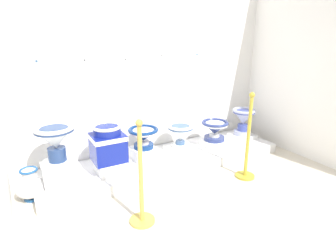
% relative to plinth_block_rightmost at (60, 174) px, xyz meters
% --- Properties ---
extents(ground_plane, '(5.62, 5.31, 0.02)m').
position_rel_plinth_block_rightmost_xyz_m(ground_plane, '(1.33, -1.37, -0.24)').
color(ground_plane, beige).
extents(wall_back, '(3.82, 0.06, 3.05)m').
position_rel_plinth_block_rightmost_xyz_m(wall_back, '(1.33, 0.52, 1.30)').
color(wall_back, white).
rests_on(wall_back, ground_plane).
extents(wall_right, '(0.06, 2.71, 3.05)m').
position_rel_plinth_block_rightmost_xyz_m(wall_right, '(3.17, -0.77, 1.30)').
color(wall_right, white).
rests_on(wall_right, ground_plane).
extents(display_platform, '(3.21, 0.81, 0.12)m').
position_rel_plinth_block_rightmost_xyz_m(display_platform, '(1.33, 0.06, -0.17)').
color(display_platform, white).
rests_on(display_platform, ground_plane).
extents(plinth_block_rightmost, '(0.34, 0.31, 0.22)m').
position_rel_plinth_block_rightmost_xyz_m(plinth_block_rightmost, '(0.00, 0.00, 0.00)').
color(plinth_block_rightmost, white).
rests_on(plinth_block_rightmost, display_platform).
extents(antique_toilet_rightmost, '(0.41, 0.41, 0.43)m').
position_rel_plinth_block_rightmost_xyz_m(antique_toilet_rightmost, '(0.00, -0.00, 0.39)').
color(antique_toilet_rightmost, white).
rests_on(antique_toilet_rightmost, plinth_block_rightmost).
extents(plinth_block_tall_cobalt, '(0.29, 0.32, 0.15)m').
position_rel_plinth_block_rightmost_xyz_m(plinth_block_tall_cobalt, '(0.54, -0.00, -0.04)').
color(plinth_block_tall_cobalt, white).
rests_on(plinth_block_tall_cobalt, display_platform).
extents(antique_toilet_tall_cobalt, '(0.36, 0.34, 0.42)m').
position_rel_plinth_block_rightmost_xyz_m(antique_toilet_tall_cobalt, '(0.54, -0.00, 0.26)').
color(antique_toilet_tall_cobalt, navy).
rests_on(antique_toilet_tall_cobalt, plinth_block_tall_cobalt).
extents(plinth_block_central_ornate, '(0.30, 0.29, 0.15)m').
position_rel_plinth_block_rightmost_xyz_m(plinth_block_central_ornate, '(1.05, 0.15, -0.04)').
color(plinth_block_central_ornate, white).
rests_on(plinth_block_central_ornate, display_platform).
extents(antique_toilet_central_ornate, '(0.38, 0.38, 0.26)m').
position_rel_plinth_block_rightmost_xyz_m(antique_toilet_central_ornate, '(1.05, 0.15, 0.21)').
color(antique_toilet_central_ornate, navy).
rests_on(antique_toilet_central_ornate, plinth_block_central_ornate).
extents(plinth_block_squat_floral, '(0.36, 0.31, 0.06)m').
position_rel_plinth_block_rightmost_xyz_m(plinth_block_squat_floral, '(1.58, 0.12, -0.08)').
color(plinth_block_squat_floral, white).
rests_on(plinth_block_squat_floral, display_platform).
extents(antique_toilet_squat_floral, '(0.36, 0.36, 0.32)m').
position_rel_plinth_block_rightmost_xyz_m(antique_toilet_squat_floral, '(1.58, 0.12, 0.16)').
color(antique_toilet_squat_floral, white).
rests_on(antique_toilet_squat_floral, plinth_block_squat_floral).
extents(plinth_block_pale_glazed, '(0.30, 0.29, 0.09)m').
position_rel_plinth_block_rightmost_xyz_m(plinth_block_pale_glazed, '(2.10, 0.05, -0.06)').
color(plinth_block_pale_glazed, white).
rests_on(plinth_block_pale_glazed, display_platform).
extents(antique_toilet_pale_glazed, '(0.38, 0.38, 0.28)m').
position_rel_plinth_block_rightmost_xyz_m(antique_toilet_pale_glazed, '(2.10, 0.05, 0.16)').
color(antique_toilet_pale_glazed, navy).
rests_on(antique_toilet_pale_glazed, plinth_block_pale_glazed).
extents(plinth_block_slender_white, '(0.35, 0.31, 0.05)m').
position_rel_plinth_block_rightmost_xyz_m(plinth_block_slender_white, '(2.69, 0.11, -0.08)').
color(plinth_block_slender_white, white).
rests_on(plinth_block_slender_white, display_platform).
extents(antique_toilet_slender_white, '(0.34, 0.34, 0.40)m').
position_rel_plinth_block_rightmost_xyz_m(antique_toilet_slender_white, '(2.69, 0.11, 0.20)').
color(antique_toilet_slender_white, '#A6ACD1').
rests_on(antique_toilet_slender_white, plinth_block_slender_white).
extents(info_placard_first, '(0.10, 0.01, 0.13)m').
position_rel_plinth_block_rightmost_xyz_m(info_placard_first, '(-0.00, 0.48, 1.10)').
color(info_placard_first, white).
extents(info_placard_second, '(0.11, 0.01, 0.12)m').
position_rel_plinth_block_rightmost_xyz_m(info_placard_second, '(0.51, 0.48, 1.09)').
color(info_placard_second, white).
extents(info_placard_third, '(0.10, 0.01, 0.13)m').
position_rel_plinth_block_rightmost_xyz_m(info_placard_third, '(1.01, 0.48, 1.08)').
color(info_placard_third, white).
extents(info_placard_fourth, '(0.14, 0.01, 0.16)m').
position_rel_plinth_block_rightmost_xyz_m(info_placard_fourth, '(1.54, 0.48, 1.10)').
color(info_placard_fourth, white).
extents(info_placard_fifth, '(0.10, 0.01, 0.16)m').
position_rel_plinth_block_rightmost_xyz_m(info_placard_fifth, '(2.09, 0.48, 1.09)').
color(info_placard_fifth, white).
extents(decorative_vase_spare, '(0.31, 0.31, 0.34)m').
position_rel_plinth_block_rightmost_xyz_m(decorative_vase_spare, '(-0.29, 0.03, -0.09)').
color(decorative_vase_spare, '#1B4D89').
rests_on(decorative_vase_spare, ground_plane).
extents(stanchion_post_near_left, '(0.23, 0.23, 0.98)m').
position_rel_plinth_block_rightmost_xyz_m(stanchion_post_near_left, '(0.55, -0.89, 0.08)').
color(stanchion_post_near_left, gold).
rests_on(stanchion_post_near_left, ground_plane).
extents(stanchion_post_near_right, '(0.23, 0.23, 1.04)m').
position_rel_plinth_block_rightmost_xyz_m(stanchion_post_near_right, '(2.00, -0.70, 0.11)').
color(stanchion_post_near_right, gold).
rests_on(stanchion_post_near_right, ground_plane).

